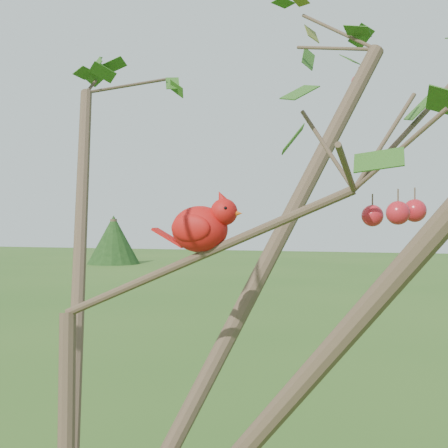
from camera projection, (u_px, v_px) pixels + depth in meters
name	position (u px, v px, depth m)	size (l,w,h in m)	color
crabapple_tree	(67.00, 234.00, 1.17)	(2.35, 2.05, 2.95)	#453425
cardinal	(203.00, 227.00, 1.20)	(0.19, 0.10, 0.13)	red
distant_trees	(417.00, 233.00, 24.51)	(40.23, 13.66, 3.75)	#453425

